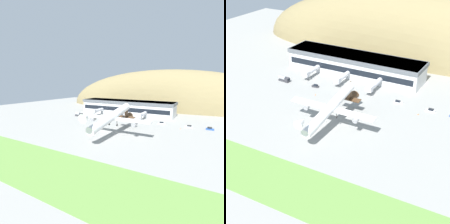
# 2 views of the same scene
# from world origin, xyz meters

# --- Properties ---
(ground_plane) EXTENTS (339.77, 339.77, 0.00)m
(ground_plane) POSITION_xyz_m (0.00, 0.00, 0.00)
(ground_plane) COLOR gray
(grass_strip_foreground) EXTENTS (305.79, 23.50, 0.08)m
(grass_strip_foreground) POSITION_xyz_m (0.00, -45.95, 0.04)
(grass_strip_foreground) COLOR #669342
(grass_strip_foreground) RESTS_ON ground_plane
(hill_backdrop) EXTENTS (233.13, 61.45, 81.52)m
(hill_backdrop) POSITION_xyz_m (6.27, 109.16, 0.00)
(hill_backdrop) COLOR olive
(hill_backdrop) RESTS_ON ground_plane
(terminal_building) EXTENTS (81.56, 19.35, 11.86)m
(terminal_building) POSITION_xyz_m (-11.01, 56.41, 6.72)
(terminal_building) COLOR silver
(terminal_building) RESTS_ON ground_plane
(jetway_0) EXTENTS (3.38, 14.47, 5.43)m
(jetway_0) POSITION_xyz_m (-30.51, 39.25, 3.99)
(jetway_0) COLOR silver
(jetway_0) RESTS_ON ground_plane
(jetway_1) EXTENTS (3.38, 14.13, 5.43)m
(jetway_1) POSITION_xyz_m (-10.66, 39.43, 3.99)
(jetway_1) COLOR silver
(jetway_1) RESTS_ON ground_plane
(jetway_2) EXTENTS (3.38, 15.57, 5.43)m
(jetway_2) POSITION_xyz_m (9.03, 38.67, 3.99)
(jetway_2) COLOR silver
(jetway_2) RESTS_ON ground_plane
(cargo_airplane) EXTENTS (40.71, 48.14, 12.12)m
(cargo_airplane) POSITION_xyz_m (8.30, -4.19, 9.55)
(cargo_airplane) COLOR white
(service_car_0) EXTENTS (4.01, 1.94, 1.57)m
(service_car_0) POSITION_xyz_m (-21.00, 29.16, 0.65)
(service_car_0) COLOR #333338
(service_car_0) RESTS_ON ground_plane
(service_car_2) EXTENTS (4.44, 1.80, 1.46)m
(service_car_2) POSITION_xyz_m (25.26, 32.70, 0.61)
(service_car_2) COLOR silver
(service_car_2) RESTS_ON ground_plane
(service_car_3) EXTENTS (4.57, 2.05, 1.46)m
(service_car_3) POSITION_xyz_m (41.95, 31.91, 0.60)
(service_car_3) COLOR silver
(service_car_3) RESTS_ON ground_plane
(fuel_truck) EXTENTS (6.99, 2.75, 3.14)m
(fuel_truck) POSITION_xyz_m (-40.69, 27.37, 1.49)
(fuel_truck) COLOR #333338
(fuel_truck) RESTS_ON ground_plane
(traffic_cone_0) EXTENTS (0.52, 0.52, 0.58)m
(traffic_cone_0) POSITION_xyz_m (-15.55, 20.57, 0.28)
(traffic_cone_0) COLOR orange
(traffic_cone_0) RESTS_ON ground_plane
(traffic_cone_1) EXTENTS (0.52, 0.52, 0.58)m
(traffic_cone_1) POSITION_xyz_m (37.86, 26.01, 0.28)
(traffic_cone_1) COLOR orange
(traffic_cone_1) RESTS_ON ground_plane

